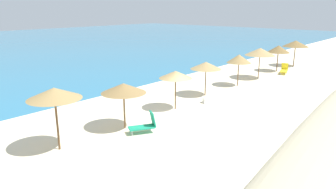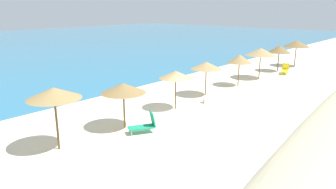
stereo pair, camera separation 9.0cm
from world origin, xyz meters
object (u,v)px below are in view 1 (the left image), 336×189
beach_umbrella_8 (260,52)px  beach_umbrella_3 (54,94)px  beach_umbrella_6 (206,66)px  beach_umbrella_7 (239,59)px  beach_umbrella_9 (279,49)px  beach_umbrella_10 (296,44)px  lounge_chair_2 (145,125)px  cooler_box (208,100)px  lounge_chair_3 (284,70)px  beach_umbrella_4 (124,88)px  beach_umbrella_5 (176,75)px

beach_umbrella_8 → beach_umbrella_3: bearing=179.8°
beach_umbrella_6 → beach_umbrella_7: (4.14, -0.29, 0.02)m
beach_umbrella_8 → beach_umbrella_9: bearing=1.6°
beach_umbrella_10 → lounge_chair_2: (-23.82, -1.35, -1.98)m
beach_umbrella_6 → cooler_box: bearing=-139.9°
beach_umbrella_9 → lounge_chair_3: beach_umbrella_9 is taller
beach_umbrella_4 → lounge_chair_3: bearing=-2.0°
beach_umbrella_6 → lounge_chair_2: beach_umbrella_6 is taller
beach_umbrella_8 → lounge_chair_2: beach_umbrella_8 is taller
beach_umbrella_4 → cooler_box: 6.96m
beach_umbrella_8 → beach_umbrella_9: size_ratio=1.06×
beach_umbrella_5 → lounge_chair_2: size_ratio=1.65×
beach_umbrella_6 → beach_umbrella_9: bearing=-1.0°
lounge_chair_3 → cooler_box: size_ratio=2.81×
beach_umbrella_8 → beach_umbrella_5: bearing=-179.5°
beach_umbrella_5 → beach_umbrella_8: size_ratio=0.89×
beach_umbrella_6 → beach_umbrella_3: bearing=-178.7°
beach_umbrella_4 → beach_umbrella_9: 20.12m
beach_umbrella_10 → lounge_chair_3: beach_umbrella_10 is taller
beach_umbrella_3 → beach_umbrella_5: (7.85, -0.16, -0.40)m
beach_umbrella_7 → lounge_chair_2: 12.14m
beach_umbrella_5 → beach_umbrella_8: 11.62m
beach_umbrella_10 → lounge_chair_2: 23.94m
lounge_chair_2 → lounge_chair_3: size_ratio=0.87×
beach_umbrella_4 → cooler_box: size_ratio=4.04×
beach_umbrella_4 → beach_umbrella_5: (4.22, 0.09, 0.03)m
beach_umbrella_6 → cooler_box: (-1.41, -1.18, -1.98)m
beach_umbrella_4 → lounge_chair_2: beach_umbrella_4 is taller
beach_umbrella_4 → beach_umbrella_6: size_ratio=0.99×
beach_umbrella_4 → beach_umbrella_10: bearing=0.3°
beach_umbrella_5 → lounge_chair_3: bearing=-2.9°
beach_umbrella_6 → beach_umbrella_7: 4.15m
beach_umbrella_10 → lounge_chair_2: size_ratio=1.87×
beach_umbrella_4 → lounge_chair_3: (19.46, -0.69, -1.78)m
beach_umbrella_3 → beach_umbrella_5: bearing=-1.1°
beach_umbrella_8 → beach_umbrella_10: 8.25m
beach_umbrella_6 → beach_umbrella_8: 7.80m
lounge_chair_2 → cooler_box: (6.38, 0.57, -0.24)m
beach_umbrella_3 → beach_umbrella_10: beach_umbrella_3 is taller
lounge_chair_3 → beach_umbrella_7: bearing=66.3°
beach_umbrella_9 → beach_umbrella_10: 3.98m
beach_umbrella_5 → beach_umbrella_4: bearing=-178.8°
beach_umbrella_10 → beach_umbrella_8: bearing=179.5°
beach_umbrella_5 → lounge_chair_3: 15.37m
beach_umbrella_9 → lounge_chair_3: bearing=-123.6°
beach_umbrella_5 → lounge_chair_2: (-3.95, -1.33, -1.75)m
beach_umbrella_3 → beach_umbrella_9: 23.76m
beach_umbrella_4 → lounge_chair_3: size_ratio=1.44×
beach_umbrella_8 → lounge_chair_3: size_ratio=1.61×
beach_umbrella_4 → beach_umbrella_10: size_ratio=0.88×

